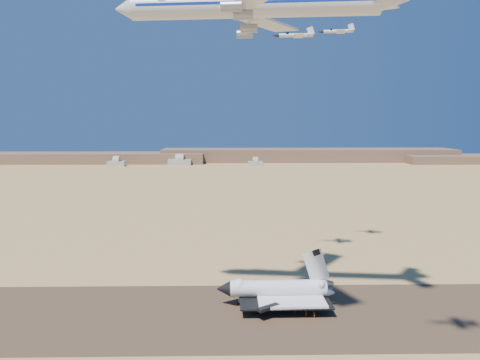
{
  "coord_description": "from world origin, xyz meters",
  "views": [
    {
      "loc": [
        8.47,
        -135.09,
        58.14
      ],
      "look_at": [
        11.14,
        8.0,
        40.05
      ],
      "focal_mm": 35.0,
      "sensor_mm": 36.0,
      "label": 1
    }
  ],
  "objects_px": {
    "chase_jet_c": "(295,35)",
    "chase_jet_d": "(338,31)",
    "crew_a": "(314,315)",
    "crew_c": "(295,311)",
    "carrier_747": "(245,6)",
    "shuttle": "(277,290)",
    "crew_b": "(306,314)"
  },
  "relations": [
    {
      "from": "chase_jet_c",
      "to": "chase_jet_d",
      "type": "height_order",
      "value": "chase_jet_d"
    },
    {
      "from": "crew_a",
      "to": "crew_c",
      "type": "bearing_deg",
      "value": 40.47
    },
    {
      "from": "carrier_747",
      "to": "chase_jet_d",
      "type": "xyz_separation_m",
      "value": [
        39.86,
        65.99,
        5.82
      ]
    },
    {
      "from": "crew_a",
      "to": "crew_c",
      "type": "height_order",
      "value": "crew_a"
    },
    {
      "from": "shuttle",
      "to": "crew_c",
      "type": "height_order",
      "value": "shuttle"
    },
    {
      "from": "chase_jet_d",
      "to": "shuttle",
      "type": "bearing_deg",
      "value": -106.6
    },
    {
      "from": "chase_jet_c",
      "to": "shuttle",
      "type": "bearing_deg",
      "value": -99.55
    },
    {
      "from": "crew_c",
      "to": "chase_jet_c",
      "type": "distance_m",
      "value": 99.72
    },
    {
      "from": "crew_a",
      "to": "chase_jet_c",
      "type": "distance_m",
      "value": 101.08
    },
    {
      "from": "crew_b",
      "to": "crew_c",
      "type": "xyz_separation_m",
      "value": [
        -3.01,
        1.97,
        0.13
      ]
    },
    {
      "from": "crew_b",
      "to": "chase_jet_c",
      "type": "height_order",
      "value": "chase_jet_c"
    },
    {
      "from": "crew_b",
      "to": "chase_jet_d",
      "type": "xyz_separation_m",
      "value": [
        21.28,
        63.16,
        93.85
      ]
    },
    {
      "from": "shuttle",
      "to": "carrier_747",
      "type": "relative_size",
      "value": 0.47
    },
    {
      "from": "shuttle",
      "to": "crew_a",
      "type": "relative_size",
      "value": 20.06
    },
    {
      "from": "shuttle",
      "to": "carrier_747",
      "type": "distance_m",
      "value": 85.43
    },
    {
      "from": "crew_c",
      "to": "chase_jet_d",
      "type": "height_order",
      "value": "chase_jet_d"
    },
    {
      "from": "shuttle",
      "to": "crew_c",
      "type": "xyz_separation_m",
      "value": [
        4.92,
        -6.8,
        -3.93
      ]
    },
    {
      "from": "crew_b",
      "to": "chase_jet_c",
      "type": "xyz_separation_m",
      "value": [
        1.62,
        46.55,
        89.22
      ]
    },
    {
      "from": "carrier_747",
      "to": "crew_c",
      "type": "bearing_deg",
      "value": 23.92
    },
    {
      "from": "crew_b",
      "to": "crew_a",
      "type": "bearing_deg",
      "value": -156.7
    },
    {
      "from": "carrier_747",
      "to": "chase_jet_d",
      "type": "height_order",
      "value": "carrier_747"
    },
    {
      "from": "chase_jet_c",
      "to": "chase_jet_d",
      "type": "relative_size",
      "value": 1.07
    },
    {
      "from": "carrier_747",
      "to": "crew_b",
      "type": "bearing_deg",
      "value": 15.44
    },
    {
      "from": "chase_jet_d",
      "to": "crew_c",
      "type": "bearing_deg",
      "value": -100.02
    },
    {
      "from": "carrier_747",
      "to": "crew_c",
      "type": "distance_m",
      "value": 89.39
    },
    {
      "from": "crew_c",
      "to": "chase_jet_d",
      "type": "relative_size",
      "value": 0.12
    },
    {
      "from": "crew_a",
      "to": "chase_jet_c",
      "type": "height_order",
      "value": "chase_jet_c"
    },
    {
      "from": "chase_jet_c",
      "to": "chase_jet_d",
      "type": "xyz_separation_m",
      "value": [
        19.66,
        16.61,
        4.63
      ]
    },
    {
      "from": "shuttle",
      "to": "chase_jet_d",
      "type": "relative_size",
      "value": 2.48
    },
    {
      "from": "crew_a",
      "to": "chase_jet_d",
      "type": "relative_size",
      "value": 0.12
    },
    {
      "from": "chase_jet_d",
      "to": "crew_b",
      "type": "bearing_deg",
      "value": -96.99
    },
    {
      "from": "crew_b",
      "to": "carrier_747",
      "type": "bearing_deg",
      "value": 60.52
    }
  ]
}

